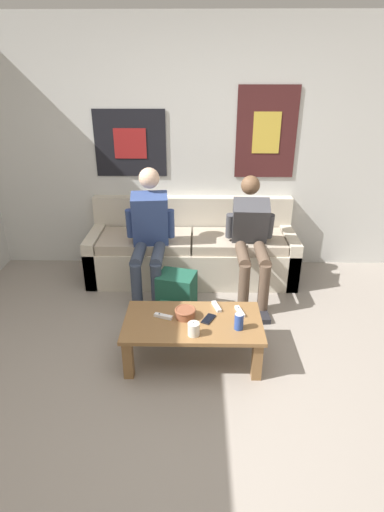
{
  "coord_description": "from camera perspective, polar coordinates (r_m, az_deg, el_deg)",
  "views": [
    {
      "loc": [
        0.03,
        -1.92,
        2.03
      ],
      "look_at": [
        -0.02,
        1.08,
        0.64
      ],
      "focal_mm": 28.0,
      "sensor_mm": 36.0,
      "label": 1
    }
  ],
  "objects": [
    {
      "name": "game_controller_near_left",
      "position": [
        3.12,
        6.84,
        -7.87
      ],
      "size": [
        0.07,
        0.15,
        0.03
      ],
      "color": "white",
      "rests_on": "coffee_table"
    },
    {
      "name": "person_seated_teen",
      "position": [
        3.84,
        8.43,
        2.9
      ],
      "size": [
        0.47,
        0.95,
        1.12
      ],
      "color": "brown",
      "rests_on": "ground_plane"
    },
    {
      "name": "pillar_candle",
      "position": [
        2.85,
        0.17,
        -10.39
      ],
      "size": [
        0.08,
        0.08,
        0.11
      ],
      "color": "silver",
      "rests_on": "coffee_table"
    },
    {
      "name": "drink_can_blue",
      "position": [
        2.92,
        6.72,
        -9.27
      ],
      "size": [
        0.07,
        0.07,
        0.12
      ],
      "color": "#28479E",
      "rests_on": "coffee_table"
    },
    {
      "name": "coffee_table",
      "position": [
        3.05,
        0.12,
        -10.14
      ],
      "size": [
        1.03,
        0.55,
        0.34
      ],
      "color": "olive",
      "rests_on": "ground_plane"
    },
    {
      "name": "backpack",
      "position": [
        3.64,
        -2.23,
        -5.6
      ],
      "size": [
        0.38,
        0.36,
        0.39
      ],
      "color": "#1E5642",
      "rests_on": "ground_plane"
    },
    {
      "name": "game_controller_near_right",
      "position": [
        3.05,
        -4.12,
        -8.58
      ],
      "size": [
        0.15,
        0.08,
        0.03
      ],
      "color": "white",
      "rests_on": "coffee_table"
    },
    {
      "name": "person_seated_adult",
      "position": [
        3.79,
        -6.13,
        3.47
      ],
      "size": [
        0.47,
        0.84,
        1.22
      ],
      "color": "#384256",
      "rests_on": "ground_plane"
    },
    {
      "name": "game_controller_far_center",
      "position": [
        3.17,
        3.51,
        -7.22
      ],
      "size": [
        0.08,
        0.15,
        0.03
      ],
      "color": "white",
      "rests_on": "coffee_table"
    },
    {
      "name": "couch",
      "position": [
        4.27,
        0.0,
        0.65
      ],
      "size": [
        2.15,
        0.72,
        0.8
      ],
      "color": "beige",
      "rests_on": "ground_plane"
    },
    {
      "name": "ceramic_bowl",
      "position": [
        3.04,
        -0.97,
        -8.09
      ],
      "size": [
        0.16,
        0.16,
        0.07
      ],
      "color": "brown",
      "rests_on": "coffee_table"
    },
    {
      "name": "ground_plane",
      "position": [
        2.8,
        0.11,
        -21.72
      ],
      "size": [
        18.0,
        18.0,
        0.0
      ],
      "primitive_type": "plane",
      "color": "gray"
    },
    {
      "name": "wall_back",
      "position": [
        4.32,
        0.61,
        14.79
      ],
      "size": [
        10.0,
        0.07,
        2.55
      ],
      "color": "silver",
      "rests_on": "ground_plane"
    },
    {
      "name": "cell_phone",
      "position": [
        3.03,
        2.37,
        -8.97
      ],
      "size": [
        0.12,
        0.15,
        0.01
      ],
      "color": "black",
      "rests_on": "coffee_table"
    }
  ]
}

